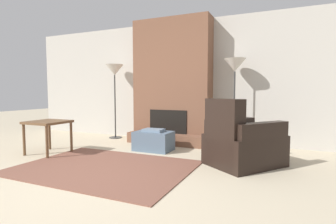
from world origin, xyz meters
TOP-DOWN VIEW (x-y plane):
  - ground_plane at (0.00, 0.00)m, footprint 24.00×24.00m
  - wall_back at (0.00, 3.27)m, footprint 7.81×0.06m
  - fireplace at (0.00, 3.00)m, footprint 1.67×0.72m
  - ottoman at (0.03, 2.07)m, footprint 0.67×0.45m
  - armchair at (1.64, 1.69)m, footprint 1.22×1.25m
  - side_table at (-1.52, 1.10)m, footprint 0.61×0.61m
  - floor_lamp_left at (-1.39, 2.89)m, footprint 0.41×0.41m
  - floor_lamp_right at (1.33, 2.89)m, footprint 0.41×0.41m
  - area_rug at (-0.11, 0.80)m, footprint 2.41×1.77m

SIDE VIEW (x-z plane):
  - ground_plane at x=0.00m, z-range 0.00..0.00m
  - area_rug at x=-0.11m, z-range 0.00..0.01m
  - ottoman at x=0.03m, z-range -0.02..0.38m
  - armchair at x=1.64m, z-range -0.19..0.79m
  - side_table at x=-1.52m, z-range 0.20..0.78m
  - fireplace at x=0.00m, z-range -0.06..2.54m
  - wall_back at x=0.00m, z-range 0.00..2.60m
  - floor_lamp_right at x=1.33m, z-range 0.65..2.35m
  - floor_lamp_left at x=-1.39m, z-range 0.65..2.35m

